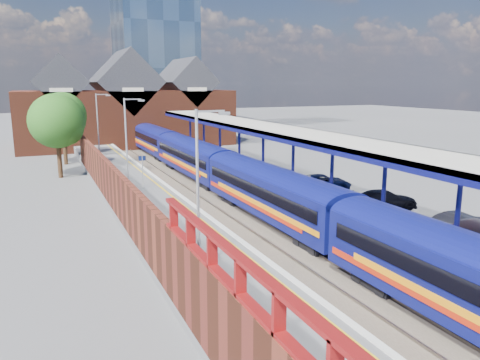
% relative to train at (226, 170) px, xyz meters
% --- Properties ---
extents(ground, '(240.00, 240.00, 0.00)m').
position_rel_train_xyz_m(ground, '(-1.49, 7.28, -2.12)').
color(ground, '#5B5B5E').
rests_on(ground, ground).
extents(ballast_bed, '(6.00, 76.00, 0.06)m').
position_rel_train_xyz_m(ballast_bed, '(-1.49, -2.72, -2.09)').
color(ballast_bed, '#473D33').
rests_on(ballast_bed, ground).
extents(rails, '(4.51, 76.00, 0.14)m').
position_rel_train_xyz_m(rails, '(-1.49, -2.72, -2.00)').
color(rails, slate).
rests_on(rails, ground).
extents(left_platform, '(5.00, 76.00, 1.00)m').
position_rel_train_xyz_m(left_platform, '(-6.99, -2.72, -1.62)').
color(left_platform, '#565659').
rests_on(left_platform, ground).
extents(right_platform, '(6.00, 76.00, 1.00)m').
position_rel_train_xyz_m(right_platform, '(4.51, -2.72, -1.62)').
color(right_platform, '#565659').
rests_on(right_platform, ground).
extents(coping_left, '(0.30, 76.00, 0.05)m').
position_rel_train_xyz_m(coping_left, '(-4.64, -2.72, -1.10)').
color(coping_left, silver).
rests_on(coping_left, left_platform).
extents(coping_right, '(0.30, 76.00, 0.05)m').
position_rel_train_xyz_m(coping_right, '(1.66, -2.72, -1.10)').
color(coping_right, silver).
rests_on(coping_right, right_platform).
extents(yellow_line, '(0.14, 76.00, 0.01)m').
position_rel_train_xyz_m(yellow_line, '(-5.24, -2.72, -1.12)').
color(yellow_line, yellow).
rests_on(yellow_line, left_platform).
extents(train, '(2.97, 65.93, 3.45)m').
position_rel_train_xyz_m(train, '(0.00, 0.00, 0.00)').
color(train, navy).
rests_on(train, ground).
extents(canopy, '(4.50, 52.00, 4.48)m').
position_rel_train_xyz_m(canopy, '(3.99, -0.77, 3.13)').
color(canopy, navy).
rests_on(canopy, right_platform).
extents(lamp_post_b, '(1.48, 0.18, 7.00)m').
position_rel_train_xyz_m(lamp_post_b, '(-7.86, -16.72, 2.87)').
color(lamp_post_b, '#A5A8AA').
rests_on(lamp_post_b, left_platform).
extents(lamp_post_c, '(1.48, 0.18, 7.00)m').
position_rel_train_xyz_m(lamp_post_c, '(-7.86, -0.72, 2.87)').
color(lamp_post_c, '#A5A8AA').
rests_on(lamp_post_c, left_platform).
extents(lamp_post_d, '(1.48, 0.18, 7.00)m').
position_rel_train_xyz_m(lamp_post_d, '(-7.86, 15.28, 2.87)').
color(lamp_post_d, '#A5A8AA').
rests_on(lamp_post_d, left_platform).
extents(platform_sign, '(0.55, 0.08, 2.50)m').
position_rel_train_xyz_m(platform_sign, '(-6.49, 1.28, 0.57)').
color(platform_sign, '#A5A8AA').
rests_on(platform_sign, left_platform).
extents(brick_wall, '(0.35, 50.00, 3.86)m').
position_rel_train_xyz_m(brick_wall, '(-9.59, -9.18, 0.33)').
color(brick_wall, '#5F2819').
rests_on(brick_wall, left_platform).
extents(station_building, '(30.00, 12.12, 13.78)m').
position_rel_train_xyz_m(station_building, '(-1.49, 35.28, 3.33)').
color(station_building, '#5F2819').
rests_on(station_building, ground).
extents(glass_tower, '(14.20, 14.20, 40.30)m').
position_rel_train_xyz_m(glass_tower, '(8.51, 57.28, 18.08)').
color(glass_tower, '#47617B').
rests_on(glass_tower, ground).
extents(tree_near, '(5.20, 5.20, 8.10)m').
position_rel_train_xyz_m(tree_near, '(-11.84, 13.19, 3.23)').
color(tree_near, '#382314').
rests_on(tree_near, ground).
extents(tree_far, '(5.20, 5.20, 8.10)m').
position_rel_train_xyz_m(tree_far, '(-10.84, 21.19, 3.23)').
color(tree_far, '#382314').
rests_on(tree_far, ground).
extents(parked_car_silver, '(4.33, 2.06, 1.37)m').
position_rel_train_xyz_m(parked_car_silver, '(6.24, -17.91, -0.44)').
color(parked_car_silver, '#9B9CA0').
rests_on(parked_car_silver, right_platform).
extents(parked_car_dark, '(4.52, 2.47, 1.24)m').
position_rel_train_xyz_m(parked_car_dark, '(6.47, -11.48, -0.50)').
color(parked_car_dark, black).
rests_on(parked_car_dark, right_platform).
extents(parked_car_blue, '(4.68, 3.28, 1.19)m').
position_rel_train_xyz_m(parked_car_blue, '(5.91, -5.19, -0.53)').
color(parked_car_blue, navy).
rests_on(parked_car_blue, right_platform).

